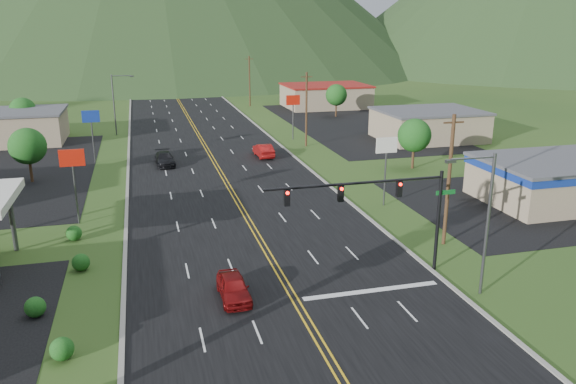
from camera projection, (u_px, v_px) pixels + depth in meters
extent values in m
cylinder|color=black|center=(438.00, 221.00, 37.67)|extent=(0.24, 0.24, 7.00)
cylinder|color=black|center=(356.00, 183.00, 35.30)|extent=(12.00, 0.18, 0.18)
cube|color=#0C591E|center=(446.00, 192.00, 37.19)|extent=(1.40, 0.06, 0.30)
cube|color=black|center=(399.00, 189.00, 36.21)|extent=(0.35, 0.28, 1.05)
sphere|color=#FF0C05|center=(401.00, 184.00, 35.94)|extent=(0.22, 0.22, 0.22)
cube|color=black|center=(341.00, 193.00, 35.23)|extent=(0.35, 0.28, 1.05)
sphere|color=#FF0C05|center=(342.00, 189.00, 34.96)|extent=(0.22, 0.22, 0.22)
cube|color=black|center=(287.00, 198.00, 34.37)|extent=(0.35, 0.28, 1.05)
sphere|color=#FF0C05|center=(288.00, 193.00, 34.11)|extent=(0.22, 0.22, 0.22)
cylinder|color=#59595E|center=(487.00, 226.00, 33.92)|extent=(0.20, 0.20, 9.00)
cylinder|color=#59595E|center=(473.00, 158.00, 32.33)|extent=(2.88, 0.12, 0.12)
cube|color=#59595E|center=(451.00, 161.00, 32.00)|extent=(0.60, 0.25, 0.18)
cylinder|color=#59595E|center=(114.00, 105.00, 83.69)|extent=(0.20, 0.20, 9.00)
cylinder|color=#59595E|center=(122.00, 76.00, 82.80)|extent=(2.88, 0.12, 0.12)
cube|color=#59595E|center=(132.00, 76.00, 83.19)|extent=(0.60, 0.25, 0.18)
cylinder|color=#59595E|center=(12.00, 219.00, 41.16)|extent=(0.36, 0.36, 5.00)
cube|color=tan|center=(564.00, 181.00, 53.09)|extent=(15.00, 10.00, 3.80)
cube|color=#4C4C51|center=(567.00, 160.00, 52.50)|extent=(15.40, 10.40, 0.30)
cube|color=navy|center=(566.00, 165.00, 52.64)|extent=(15.20, 10.20, 0.70)
cube|color=tan|center=(428.00, 126.00, 81.31)|extent=(14.00, 11.00, 4.00)
cube|color=#4C4C51|center=(429.00, 111.00, 80.69)|extent=(14.40, 11.40, 0.30)
cube|color=tan|center=(326.00, 97.00, 112.70)|extent=(16.00, 12.00, 4.20)
cube|color=maroon|center=(326.00, 85.00, 112.05)|extent=(16.40, 12.40, 0.30)
cylinder|color=#59595E|center=(76.00, 195.00, 46.76)|extent=(0.16, 0.16, 5.00)
cube|color=red|center=(72.00, 158.00, 45.84)|extent=(2.00, 0.18, 1.40)
cylinder|color=#59595E|center=(93.00, 143.00, 67.12)|extent=(0.16, 0.16, 5.00)
cube|color=navy|center=(91.00, 116.00, 66.20)|extent=(2.00, 0.18, 1.40)
cylinder|color=#59595E|center=(385.00, 179.00, 51.53)|extent=(0.16, 0.16, 5.00)
cube|color=white|center=(387.00, 145.00, 50.60)|extent=(2.00, 0.18, 1.40)
cylinder|color=#59595E|center=(293.00, 122.00, 81.14)|extent=(0.16, 0.16, 5.00)
cube|color=red|center=(293.00, 100.00, 80.22)|extent=(2.00, 0.18, 1.40)
cylinder|color=#382314|center=(31.00, 168.00, 59.46)|extent=(0.30, 0.30, 3.00)
sphere|color=#154916|center=(28.00, 146.00, 58.77)|extent=(3.84, 3.84, 3.84)
cylinder|color=#382314|center=(25.00, 127.00, 83.23)|extent=(0.30, 0.30, 3.00)
sphere|color=#154916|center=(23.00, 111.00, 82.53)|extent=(3.84, 3.84, 3.84)
cylinder|color=#382314|center=(413.00, 156.00, 65.13)|extent=(0.30, 0.30, 3.00)
sphere|color=#154916|center=(414.00, 135.00, 64.43)|extent=(3.84, 3.84, 3.84)
cylinder|color=#382314|center=(336.00, 108.00, 101.28)|extent=(0.30, 0.30, 3.00)
sphere|color=#154916|center=(336.00, 95.00, 100.58)|extent=(3.84, 3.84, 3.84)
cylinder|color=#382314|center=(449.00, 181.00, 41.67)|extent=(0.28, 0.28, 10.00)
cube|color=#382314|center=(454.00, 122.00, 40.40)|extent=(1.60, 0.12, 0.12)
cylinder|color=#382314|center=(306.00, 110.00, 75.92)|extent=(0.28, 0.28, 10.00)
cube|color=#382314|center=(307.00, 77.00, 74.64)|extent=(1.60, 0.12, 0.12)
cylinder|color=#382314|center=(250.00, 81.00, 112.93)|extent=(0.28, 0.28, 10.00)
cube|color=#382314|center=(249.00, 59.00, 111.66)|extent=(1.60, 0.12, 0.12)
cylinder|color=#382314|center=(221.00, 67.00, 149.95)|extent=(0.28, 0.28, 10.00)
cube|color=#382314|center=(220.00, 50.00, 148.68)|extent=(1.60, 0.12, 0.12)
imported|color=maroon|center=(234.00, 288.00, 34.28)|extent=(1.79, 4.34, 1.47)
imported|color=black|center=(165.00, 159.00, 66.68)|extent=(2.40, 5.25, 1.49)
imported|color=#9B1110|center=(264.00, 151.00, 70.85)|extent=(1.90, 5.04, 1.64)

